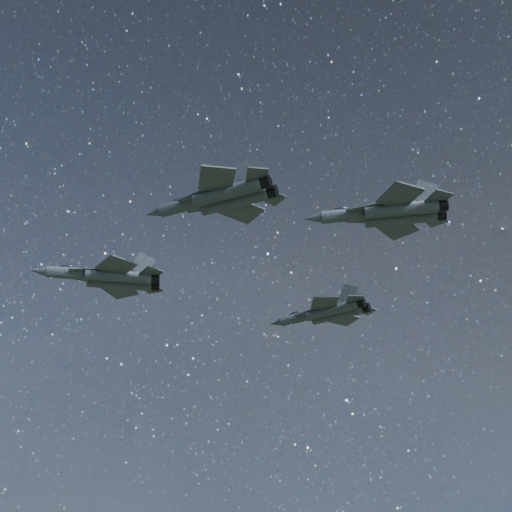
# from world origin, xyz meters

# --- Properties ---
(jet_lead) EXTENTS (16.70, 11.07, 4.26)m
(jet_lead) POSITION_xyz_m (-23.06, -2.02, 149.88)
(jet_lead) COLOR #323A3F
(jet_left) EXTENTS (16.30, 10.97, 4.11)m
(jet_left) POSITION_xyz_m (2.18, 16.19, 150.58)
(jet_left) COLOR #323A3F
(jet_right) EXTENTS (16.71, 11.55, 4.20)m
(jet_right) POSITION_xyz_m (-5.84, -11.41, 152.78)
(jet_right) COLOR #323A3F
(jet_slot) EXTENTS (17.74, 12.53, 4.49)m
(jet_slot) POSITION_xyz_m (12.07, -1.19, 154.76)
(jet_slot) COLOR #323A3F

